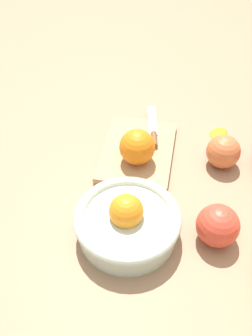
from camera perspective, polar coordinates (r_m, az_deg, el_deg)
The scene contains 8 objects.
ground_plane at distance 0.78m, azimuth 8.94°, elevation -2.75°, with size 2.40×2.40×0.00m, color #997556.
bowl at distance 0.67m, azimuth 0.21°, elevation -8.25°, with size 0.19×0.19×0.09m.
cutting_board at distance 0.83m, azimuth 1.82°, elevation 2.50°, with size 0.22×0.15×0.02m, color tan.
orange_on_board at distance 0.78m, azimuth 1.72°, elevation 3.24°, with size 0.08×0.08×0.08m, color orange.
knife at distance 0.87m, azimuth 4.21°, elevation 5.66°, with size 0.16×0.02×0.01m.
apple_front_right_2 at distance 0.82m, azimuth 14.67°, elevation 2.46°, with size 0.07×0.07×0.07m, color #CC6638.
apple_front_left_2 at distance 0.68m, azimuth 13.87°, elevation -8.55°, with size 0.08×0.08×0.08m, color #D6422D.
citrus_peel at distance 0.92m, azimuth 14.01°, elevation 5.34°, with size 0.05×0.04×0.01m, color orange.
Camera 1 is at (-0.52, 0.13, 0.57)m, focal length 39.82 mm.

